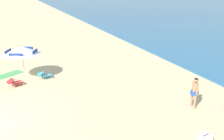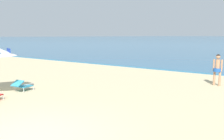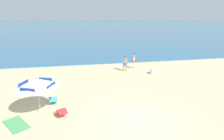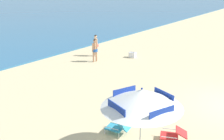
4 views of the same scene
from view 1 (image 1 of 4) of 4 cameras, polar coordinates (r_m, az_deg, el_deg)
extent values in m
cylinder|color=silver|center=(15.66, -22.29, 1.88)|extent=(0.04, 0.04, 2.21)
cone|color=white|center=(15.45, -22.68, 4.80)|extent=(3.50, 3.50, 0.61)
cube|color=navy|center=(15.15, -19.52, 4.43)|extent=(0.82, 0.37, 0.31)
cube|color=navy|center=(16.27, -21.44, 5.20)|extent=(0.37, 0.82, 0.31)
cube|color=navy|center=(15.85, -25.59, 4.27)|extent=(0.82, 0.37, 0.31)
cube|color=navy|center=(14.70, -23.93, 3.41)|extent=(0.37, 0.82, 0.31)
sphere|color=navy|center=(15.38, -22.83, 5.91)|extent=(0.06, 0.06, 0.06)
cube|color=red|center=(14.83, -23.58, -3.01)|extent=(0.71, 0.75, 0.04)
cube|color=red|center=(14.64, -25.12, -2.64)|extent=(0.61, 0.55, 0.22)
cylinder|color=silver|center=(15.17, -22.87, -2.85)|extent=(0.03, 0.03, 0.18)
cylinder|color=silver|center=(14.74, -22.15, -3.40)|extent=(0.03, 0.03, 0.18)
cylinder|color=silver|center=(15.00, -24.87, -3.39)|extent=(0.03, 0.03, 0.18)
cylinder|color=silver|center=(14.57, -24.20, -3.97)|extent=(0.03, 0.03, 0.18)
cylinder|color=silver|center=(15.03, -24.03, -2.27)|extent=(0.23, 0.51, 0.02)
cylinder|color=silver|center=(14.54, -23.24, -2.89)|extent=(0.23, 0.51, 0.02)
cube|color=teal|center=(15.40, -16.76, -1.32)|extent=(0.60, 0.67, 0.04)
cube|color=teal|center=(15.26, -18.31, -0.89)|extent=(0.54, 0.44, 0.25)
cylinder|color=silver|center=(15.72, -15.93, -1.24)|extent=(0.03, 0.03, 0.18)
cylinder|color=silver|center=(15.28, -15.46, -1.81)|extent=(0.03, 0.03, 0.18)
cylinder|color=silver|center=(15.62, -17.94, -1.60)|extent=(0.03, 0.03, 0.18)
cylinder|color=silver|center=(15.17, -17.53, -2.19)|extent=(0.03, 0.03, 0.18)
cylinder|color=silver|center=(15.62, -17.04, -0.59)|extent=(0.10, 0.54, 0.02)
cylinder|color=silver|center=(15.11, -16.55, -1.23)|extent=(0.10, 0.54, 0.02)
cylinder|color=tan|center=(11.67, 20.95, -7.70)|extent=(0.11, 0.11, 0.78)
cylinder|color=tan|center=(11.87, 20.20, -7.13)|extent=(0.11, 0.11, 0.78)
cylinder|color=#1E51A3|center=(11.60, 20.81, -5.60)|extent=(0.39, 0.39, 0.16)
cylinder|color=tan|center=(11.50, 20.97, -4.43)|extent=(0.22, 0.22, 0.56)
cylinder|color=tan|center=(11.36, 21.50, -4.89)|extent=(0.08, 0.08, 0.59)
cylinder|color=tan|center=(11.65, 20.42, -4.13)|extent=(0.08, 0.08, 0.59)
sphere|color=tan|center=(11.34, 21.22, -2.51)|extent=(0.21, 0.21, 0.21)
sphere|color=black|center=(11.34, 21.24, -2.39)|extent=(0.20, 0.20, 0.20)
cube|color=white|center=(9.44, 23.17, -16.64)|extent=(0.39, 0.52, 0.32)
cube|color=white|center=(9.33, 23.34, -15.64)|extent=(0.40, 0.53, 0.08)
cylinder|color=black|center=(9.30, 23.39, -15.37)|extent=(0.06, 0.34, 0.02)
cube|color=#4C9E5B|center=(17.08, -25.23, -1.04)|extent=(1.77, 1.99, 0.01)
camera|label=2|loc=(7.78, -66.98, -15.77)|focal=39.75mm
camera|label=3|loc=(16.73, -63.52, 9.07)|focal=28.95mm
camera|label=4|loc=(21.73, -33.29, 15.68)|focal=42.28mm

